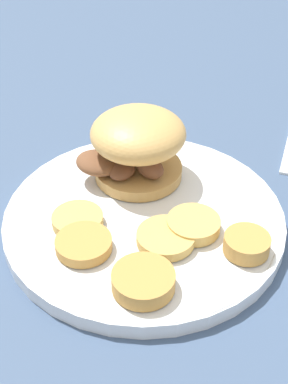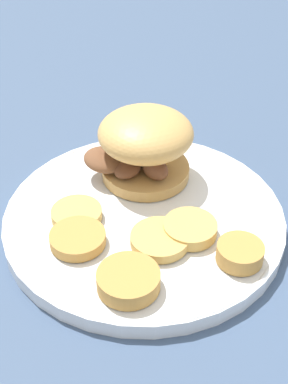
{
  "view_description": "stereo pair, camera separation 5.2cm",
  "coord_description": "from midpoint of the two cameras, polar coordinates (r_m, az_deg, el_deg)",
  "views": [
    {
      "loc": [
        0.08,
        0.4,
        0.37
      ],
      "look_at": [
        0.0,
        0.0,
        0.04
      ],
      "focal_mm": 50.0,
      "sensor_mm": 36.0,
      "label": 1
    },
    {
      "loc": [
        0.02,
        0.41,
        0.37
      ],
      "look_at": [
        0.0,
        0.0,
        0.04
      ],
      "focal_mm": 50.0,
      "sensor_mm": 36.0,
      "label": 2
    }
  ],
  "objects": [
    {
      "name": "sandwich",
      "position": [
        0.56,
        2.4,
        4.95
      ],
      "size": [
        0.12,
        0.1,
        0.08
      ],
      "color": "tan",
      "rests_on": "dinner_plate"
    },
    {
      "name": "potato_round_5",
      "position": [
        0.5,
        4.69,
        -5.19
      ],
      "size": [
        0.06,
        0.06,
        0.01
      ],
      "primitive_type": "cylinder",
      "color": "tan",
      "rests_on": "dinner_plate"
    },
    {
      "name": "dinner_plate",
      "position": [
        0.54,
        2.75,
        -2.85
      ],
      "size": [
        0.28,
        0.28,
        0.02
      ],
      "color": "white",
      "rests_on": "ground_plane"
    },
    {
      "name": "potato_round_0",
      "position": [
        0.5,
        -4.13,
        -5.1
      ],
      "size": [
        0.05,
        0.05,
        0.01
      ],
      "primitive_type": "cylinder",
      "color": "#BC8942",
      "rests_on": "dinner_plate"
    },
    {
      "name": "ground_plane",
      "position": [
        0.55,
        2.72,
        -3.63
      ],
      "size": [
        4.0,
        4.0,
        0.0
      ],
      "primitive_type": "plane",
      "color": "#3D5170"
    },
    {
      "name": "potato_round_3",
      "position": [
        0.51,
        7.85,
        -4.01
      ],
      "size": [
        0.05,
        0.05,
        0.01
      ],
      "primitive_type": "cylinder",
      "color": "tan",
      "rests_on": "dinner_plate"
    },
    {
      "name": "potato_round_1",
      "position": [
        0.49,
        13.21,
        -6.49
      ],
      "size": [
        0.04,
        0.04,
        0.02
      ],
      "primitive_type": "cylinder",
      "color": "#BC8942",
      "rests_on": "dinner_plate"
    },
    {
      "name": "potato_round_4",
      "position": [
        0.46,
        1.61,
        -9.52
      ],
      "size": [
        0.05,
        0.05,
        0.02
      ],
      "primitive_type": "cylinder",
      "color": "#BC8942",
      "rests_on": "dinner_plate"
    },
    {
      "name": "potato_round_2",
      "position": [
        0.53,
        -4.41,
        -2.47
      ],
      "size": [
        0.05,
        0.05,
        0.01
      ],
      "primitive_type": "cylinder",
      "color": "tan",
      "rests_on": "dinner_plate"
    }
  ]
}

